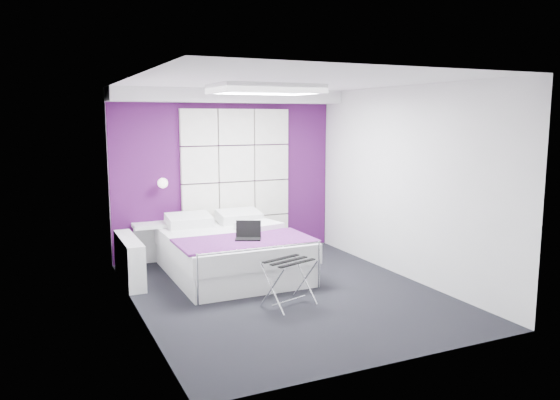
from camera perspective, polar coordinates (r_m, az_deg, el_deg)
name	(u,v)px	position (r m, az deg, el deg)	size (l,w,h in m)	color
floor	(285,293)	(6.94, 0.55, -9.66)	(4.40, 4.40, 0.00)	black
ceiling	(286,81)	(6.61, 0.59, 12.28)	(4.40, 4.40, 0.00)	white
wall_back	(226,174)	(8.68, -5.65, 2.77)	(3.60, 3.60, 0.00)	white
wall_left	(135,199)	(6.11, -14.88, 0.07)	(4.40, 4.40, 0.00)	white
wall_right	(405,183)	(7.59, 12.95, 1.76)	(4.40, 4.40, 0.00)	white
accent_wall	(226,174)	(8.67, -5.63, 2.76)	(3.58, 0.02, 2.58)	#461049
soffit	(230,96)	(8.41, -5.21, 10.78)	(3.58, 0.50, 0.20)	white
headboard	(236,182)	(8.69, -4.57, 1.93)	(1.80, 0.08, 2.30)	silver
skylight	(266,88)	(7.15, -1.51, 11.60)	(1.36, 0.86, 0.12)	white
wall_lamp	(162,183)	(8.27, -12.21, 1.77)	(0.15, 0.15, 0.15)	white
radiator	(129,260)	(7.59, -15.47, -6.04)	(0.22, 1.20, 0.60)	white
bed	(231,252)	(7.70, -5.11, -5.42)	(1.76, 2.13, 0.75)	white
nightstand	(150,225)	(8.28, -13.44, -2.58)	(0.49, 0.38, 0.05)	white
luggage_rack	(289,283)	(6.42, 0.93, -8.66)	(0.55, 0.41, 0.54)	silver
laptop	(247,235)	(7.18, -3.48, -3.62)	(0.33, 0.24, 0.24)	black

